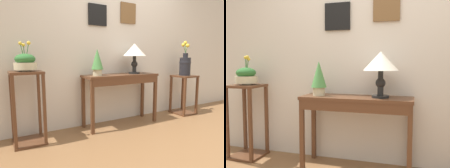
% 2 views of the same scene
% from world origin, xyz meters
% --- Properties ---
extents(back_wall_with_art, '(9.00, 0.13, 2.80)m').
position_xyz_m(back_wall_with_art, '(-0.00, 1.41, 1.40)').
color(back_wall_with_art, beige).
rests_on(back_wall_with_art, ground).
extents(console_table, '(1.19, 0.39, 0.80)m').
position_xyz_m(console_table, '(-0.11, 1.10, 0.68)').
color(console_table, '#56331E').
rests_on(console_table, ground).
extents(table_lamp, '(0.36, 0.36, 0.48)m').
position_xyz_m(table_lamp, '(0.14, 1.12, 1.15)').
color(table_lamp, black).
rests_on(table_lamp, console_table).
extents(potted_plant_on_console, '(0.17, 0.17, 0.38)m').
position_xyz_m(potted_plant_on_console, '(-0.53, 1.09, 1.00)').
color(potted_plant_on_console, beige).
rests_on(potted_plant_on_console, console_table).
extents(pedestal_stand_left, '(0.37, 0.37, 0.90)m').
position_xyz_m(pedestal_stand_left, '(-1.47, 1.09, 0.45)').
color(pedestal_stand_left, '#56331E').
rests_on(pedestal_stand_left, ground).
extents(planter_bowl_wide_left, '(0.26, 0.26, 0.35)m').
position_xyz_m(planter_bowl_wide_left, '(-1.47, 1.09, 1.00)').
color(planter_bowl_wide_left, beige).
rests_on(planter_bowl_wide_left, pedestal_stand_left).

